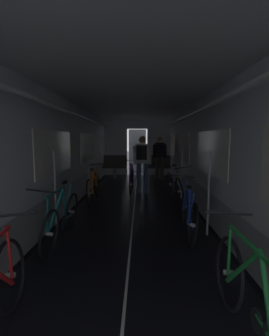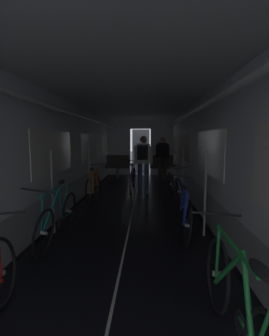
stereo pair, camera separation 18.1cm
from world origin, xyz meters
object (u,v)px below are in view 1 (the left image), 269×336
Objects in this scene: person_cyclist_aisle at (142,159)px; bicycle_green at (253,304)px; bicycle_silver at (175,185)px; bicycle_blue at (189,212)px; person_standing_near_bench at (160,155)px; bench_seat_far_left at (115,164)px; bicycle_purple_in_aisle at (132,179)px; bicycle_orange at (93,187)px; bench_seat_far_right at (159,165)px; bicycle_teal at (62,218)px.

bicycle_green is at bearing -81.61° from person_cyclist_aisle.
person_cyclist_aisle is at bearing 144.32° from bicycle_silver.
person_standing_near_bench is (-0.06, 5.55, 0.59)m from bicycle_blue.
bench_seat_far_left reaches higher than bicycle_purple_in_aisle.
bicycle_orange is at bearing 133.46° from bicycle_blue.
bench_seat_far_left is 6.22m from bicycle_blue.
person_standing_near_bench reaches higher than bicycle_orange.
person_cyclist_aisle reaches higher than bicycle_blue.
bench_seat_far_right is 0.58× the size of bicycle_green.
bicycle_teal is 1.00× the size of bicycle_silver.
bicycle_purple_in_aisle is at bearing 50.93° from bicycle_orange.
bicycle_silver reaches higher than bicycle_orange.
person_standing_near_bench reaches higher than bicycle_teal.
person_standing_near_bench is (0.00, -0.38, 0.41)m from bench_seat_far_right.
bench_seat_far_left is 0.58× the size of bicycle_blue.
bicycle_silver is (2.13, 2.78, -0.00)m from bicycle_teal.
bicycle_blue is 1.00× the size of bicycle_teal.
bicycle_teal is (-0.17, -6.31, -0.19)m from bench_seat_far_left.
bicycle_silver is (1.96, -3.53, -0.19)m from bench_seat_far_left.
bicycle_orange is 1.00× the size of bicycle_green.
bench_seat_far_right is at bearing 90.62° from bicycle_green.
bicycle_orange is 4.90m from bicycle_green.
bicycle_orange is at bearing -117.20° from bench_seat_far_right.
bicycle_orange is 1.00× the size of person_standing_near_bench.
bicycle_blue is 1.00× the size of bicycle_purple_in_aisle.
bench_seat_far_left is 3.81m from bicycle_orange.
bench_seat_far_right is at bearing 92.63° from bicycle_silver.
bicycle_orange is 3.99m from person_standing_near_bench.
person_cyclist_aisle is at bearing 104.20° from bicycle_blue.
bench_seat_far_right reaches higher than bicycle_green.
bicycle_orange is at bearing -129.07° from bicycle_purple_in_aisle.
bicycle_silver is at bearing -87.37° from bench_seat_far_right.
bicycle_teal is 3.78m from bicycle_purple_in_aisle.
bicycle_orange reaches higher than bicycle_green.
bench_seat_far_left is 1.89m from person_standing_near_bench.
person_standing_near_bench is (1.97, 5.93, 0.59)m from bicycle_teal.
bicycle_blue is at bearing 10.50° from bicycle_teal.
bench_seat_far_left is at bearing 87.69° from bicycle_orange.
bench_seat_far_left and bench_seat_far_right have the same top height.
bicycle_orange is (0.01, 2.51, 0.00)m from bicycle_teal.
bicycle_blue is at bearing -71.79° from bicycle_purple_in_aisle.
bicycle_teal is 1.00× the size of person_standing_near_bench.
bicycle_orange is 1.49m from bicycle_purple_in_aisle.
bench_seat_far_right is at bearing 90.41° from person_standing_near_bench.
bicycle_silver is 1.01× the size of person_standing_near_bench.
bicycle_green is 1.00× the size of bicycle_silver.
bicycle_blue is 2.94m from bicycle_orange.
person_standing_near_bench is at bearing -89.59° from bench_seat_far_right.
bench_seat_far_left is at bearing 168.21° from person_standing_near_bench.
bench_seat_far_left is 0.58× the size of bicycle_silver.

